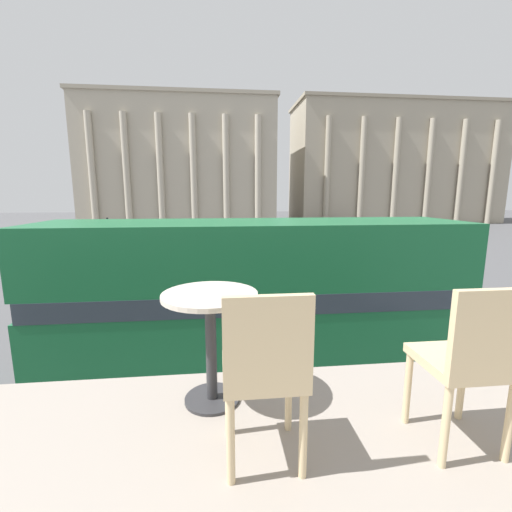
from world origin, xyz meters
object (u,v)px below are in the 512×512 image
cafe_chair_0 (265,368)px  traffic_light_mid (110,239)px  traffic_light_near (122,263)px  plaza_building_left (182,165)px  cafe_dining_table (210,323)px  pedestrian_black (218,235)px  cafe_chair_1 (470,358)px  car_navy (254,241)px  car_maroon (290,267)px  double_decker_bus (255,298)px  pedestrian_grey (268,245)px  plaza_building_right (393,165)px

cafe_chair_0 → traffic_light_mid: bearing=114.3°
traffic_light_near → plaza_building_left: bearing=92.7°
cafe_dining_table → traffic_light_mid: bearing=108.6°
cafe_dining_table → traffic_light_near: 11.28m
pedestrian_black → traffic_light_near: bearing=-6.2°
cafe_chair_0 → cafe_chair_1: bearing=4.7°
traffic_light_near → traffic_light_mid: size_ratio=1.06×
cafe_chair_1 → car_navy: (2.00, 30.05, -3.45)m
cafe_chair_0 → car_maroon: (3.96, 18.09, -3.45)m
double_decker_bus → car_navy: bearing=84.4°
pedestrian_black → cafe_chair_1: bearing=4.8°
pedestrian_grey → pedestrian_black: (-3.95, 8.72, -0.10)m
plaza_building_left → cafe_chair_0: bearing=-84.0°
car_navy → pedestrian_grey: bearing=178.2°
traffic_light_near → pedestrian_black: 22.79m
plaza_building_left → pedestrian_black: (5.54, -22.61, -8.70)m
traffic_light_mid → pedestrian_grey: (10.27, 5.38, -1.35)m
cafe_dining_table → cafe_chair_0: cafe_chair_0 is taller
car_navy → pedestrian_black: 4.97m
pedestrian_grey → pedestrian_black: bearing=-104.2°
traffic_light_mid → car_navy: size_ratio=0.86×
plaza_building_left → pedestrian_black: bearing=-76.2°
cafe_dining_table → cafe_chair_1: size_ratio=0.80×
double_decker_bus → cafe_chair_0: bearing=-95.4°
cafe_chair_0 → plaza_building_left: size_ratio=0.03×
cafe_chair_0 → cafe_chair_1: same height
car_maroon → pedestrian_black: bearing=79.1°
plaza_building_left → traffic_light_near: (2.15, -45.08, -7.12)m
cafe_chair_0 → pedestrian_grey: 25.38m
plaza_building_left → car_navy: size_ratio=6.95×
double_decker_bus → car_maroon: double_decker_bus is taller
traffic_light_near → traffic_light_mid: (-2.92, 8.38, -0.13)m
double_decker_bus → cafe_dining_table: size_ratio=14.03×
pedestrian_grey → plaza_building_right: bearing=-167.7°
plaza_building_left → car_navy: 29.11m
traffic_light_near → pedestrian_black: (3.39, 22.48, -1.58)m
traffic_light_near → cafe_chair_1: bearing=-66.8°
pedestrian_black → car_navy: bearing=45.7°
pedestrian_grey → cafe_chair_0: bearing=43.2°
plaza_building_right → pedestrian_black: (-31.76, -25.50, -9.32)m
cafe_chair_0 → cafe_chair_1: size_ratio=1.00×
cafe_chair_0 → plaza_building_right: size_ratio=0.03×
plaza_building_left → car_navy: (8.95, -26.22, -8.93)m
plaza_building_left → pedestrian_grey: size_ratio=16.37×
plaza_building_right → traffic_light_near: plaza_building_right is taller
pedestrian_black → plaza_building_left: bearing=-163.8°
double_decker_bus → cafe_chair_1: cafe_chair_1 is taller
car_maroon → pedestrian_black: 16.15m
double_decker_bus → pedestrian_grey: double_decker_bus is taller
cafe_chair_1 → plaza_building_right: (30.35, 59.16, 6.10)m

